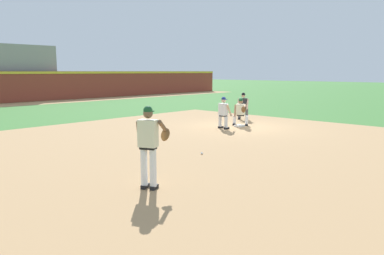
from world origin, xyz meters
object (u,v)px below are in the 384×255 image
at_px(baseball, 202,153).
at_px(umpire, 243,105).
at_px(first_baseman, 241,111).
at_px(baserunner, 223,111).
at_px(pitcher, 150,142).
at_px(first_base_bag, 239,126).

distance_m(baseball, umpire, 9.03).
distance_m(first_baseman, baserunner, 1.32).
height_order(pitcher, first_baseman, pitcher).
distance_m(baseball, baserunner, 5.50).
height_order(first_base_bag, baserunner, baserunner).
bearing_deg(first_baseman, umpire, 32.63).
bearing_deg(first_base_bag, baseball, -154.93).
bearing_deg(first_baseman, first_base_bag, -153.74).
xyz_separation_m(first_base_bag, baserunner, (-1.01, 0.17, 0.75)).
relative_size(baseball, pitcher, 0.04).
relative_size(first_base_bag, pitcher, 0.20).
height_order(baseball, umpire, umpire).
xyz_separation_m(baseball, first_baseman, (5.98, 2.81, 0.69)).
distance_m(baseball, pitcher, 3.83).
relative_size(first_baseman, umpire, 0.92).
bearing_deg(pitcher, baseball, 23.41).
bearing_deg(first_base_bag, baserunner, 170.52).
relative_size(first_base_bag, first_baseman, 0.28).
bearing_deg(baseball, umpire, 27.13).
xyz_separation_m(first_baseman, umpire, (2.03, 1.30, 0.06)).
bearing_deg(umpire, first_baseman, -147.37).
distance_m(pitcher, first_baseman, 10.30).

